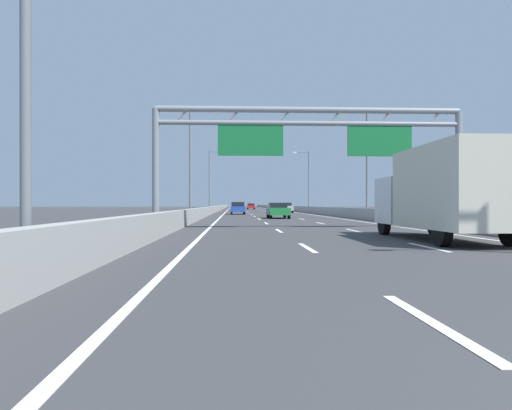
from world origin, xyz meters
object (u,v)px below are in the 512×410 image
(red_car, at_px, (251,206))
(blue_car, at_px, (238,208))
(box_truck, at_px, (444,191))
(streetlamp_right_mid, at_px, (364,157))
(streetlamp_right_far, at_px, (307,178))
(sign_gantry, at_px, (311,137))
(streetlamp_left_mid, at_px, (193,156))
(silver_car, at_px, (286,208))
(green_car, at_px, (278,210))
(streetlamp_left_far, at_px, (211,177))
(orange_car, at_px, (235,206))

(red_car, bearing_deg, blue_car, -93.62)
(red_car, bearing_deg, box_truck, -88.21)
(streetlamp_right_mid, bearing_deg, streetlamp_right_far, 90.00)
(sign_gantry, distance_m, box_truck, 9.74)
(streetlamp_left_mid, distance_m, silver_car, 31.08)
(streetlamp_left_mid, xyz_separation_m, green_car, (7.48, 1.45, -4.67))
(sign_gantry, relative_size, streetlamp_left_mid, 1.72)
(streetlamp_left_far, distance_m, box_truck, 59.67)
(streetlamp_right_far, height_order, silver_car, streetlamp_right_far)
(silver_car, relative_size, box_truck, 0.56)
(streetlamp_left_mid, bearing_deg, streetlamp_left_far, 90.00)
(streetlamp_left_mid, xyz_separation_m, box_truck, (10.85, -25.44, -3.67))
(box_truck, bearing_deg, silver_car, 89.73)
(streetlamp_left_mid, height_order, streetlamp_right_mid, same)
(red_car, distance_m, box_truck, 101.76)
(streetlamp_right_far, xyz_separation_m, orange_car, (-11.17, 26.90, -4.60))
(green_car, xyz_separation_m, orange_car, (-3.72, 58.57, 0.07))
(sign_gantry, height_order, green_car, sign_gantry)
(sign_gantry, distance_m, green_car, 18.71)
(streetlamp_left_mid, xyz_separation_m, silver_car, (11.10, 28.66, -4.63))
(sign_gantry, xyz_separation_m, streetlamp_right_mid, (7.39, 16.81, 0.58))
(sign_gantry, distance_m, red_car, 93.17)
(streetlamp_right_mid, bearing_deg, red_car, 95.43)
(streetlamp_left_mid, bearing_deg, sign_gantry, -65.84)
(sign_gantry, relative_size, streetlamp_left_far, 1.72)
(silver_car, height_order, orange_car, orange_car)
(sign_gantry, xyz_separation_m, streetlamp_right_far, (7.39, 49.93, 0.58))
(streetlamp_left_far, height_order, blue_car, streetlamp_left_far)
(streetlamp_right_far, bearing_deg, box_truck, -93.99)
(green_car, bearing_deg, box_truck, -82.86)
(streetlamp_right_far, xyz_separation_m, red_car, (-7.26, 43.15, -4.66))
(blue_car, relative_size, red_car, 1.07)
(silver_car, bearing_deg, streetlamp_left_far, 158.08)
(green_car, bearing_deg, sign_gantry, -89.80)
(streetlamp_right_mid, height_order, streetlamp_left_far, same)
(green_car, distance_m, box_truck, 27.12)
(streetlamp_right_mid, xyz_separation_m, streetlamp_right_far, (0.00, 33.12, 0.00))
(blue_car, relative_size, box_truck, 0.57)
(silver_car, bearing_deg, streetlamp_left_mid, -111.17)
(streetlamp_right_mid, relative_size, silver_car, 2.13)
(streetlamp_left_mid, bearing_deg, silver_car, 68.83)
(streetlamp_left_mid, distance_m, red_car, 76.80)
(streetlamp_right_mid, relative_size, green_car, 2.05)
(orange_car, bearing_deg, green_car, -86.37)
(sign_gantry, distance_m, silver_car, 45.78)
(green_car, relative_size, box_truck, 0.58)
(sign_gantry, xyz_separation_m, orange_car, (-3.78, 76.83, -4.02))
(orange_car, xyz_separation_m, box_truck, (7.09, -85.46, 0.93))
(streetlamp_right_mid, height_order, orange_car, streetlamp_right_mid)
(sign_gantry, xyz_separation_m, streetlamp_left_mid, (-7.54, 16.81, 0.58))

